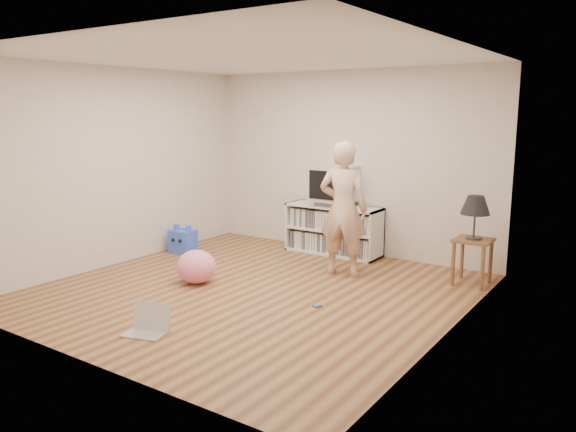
{
  "coord_description": "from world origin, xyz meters",
  "views": [
    {
      "loc": [
        3.79,
        -4.88,
        2.02
      ],
      "look_at": [
        0.21,
        0.4,
        0.83
      ],
      "focal_mm": 35.0,
      "sensor_mm": 36.0,
      "label": 1
    }
  ],
  "objects_px": {
    "dvd_deck": "(334,203)",
    "person": "(343,209)",
    "plush_pink": "(196,267)",
    "crt_tv": "(334,183)",
    "side_table": "(473,250)",
    "table_lamp": "(475,206)",
    "laptop": "(148,325)",
    "plush_blue": "(183,241)",
    "media_unit": "(334,229)"
  },
  "relations": [
    {
      "from": "dvd_deck",
      "to": "person",
      "type": "xyz_separation_m",
      "value": [
        0.63,
        -0.88,
        0.1
      ]
    },
    {
      "from": "plush_pink",
      "to": "crt_tv",
      "type": "bearing_deg",
      "value": 73.31
    },
    {
      "from": "side_table",
      "to": "person",
      "type": "relative_size",
      "value": 0.33
    },
    {
      "from": "table_lamp",
      "to": "plush_pink",
      "type": "xyz_separation_m",
      "value": [
        -2.74,
        -1.79,
        -0.74
      ]
    },
    {
      "from": "laptop",
      "to": "plush_blue",
      "type": "height_order",
      "value": "plush_blue"
    },
    {
      "from": "crt_tv",
      "to": "side_table",
      "type": "bearing_deg",
      "value": -9.95
    },
    {
      "from": "dvd_deck",
      "to": "laptop",
      "type": "height_order",
      "value": "dvd_deck"
    },
    {
      "from": "crt_tv",
      "to": "person",
      "type": "distance_m",
      "value": 1.09
    },
    {
      "from": "plush_pink",
      "to": "media_unit",
      "type": "bearing_deg",
      "value": 73.44
    },
    {
      "from": "plush_pink",
      "to": "side_table",
      "type": "bearing_deg",
      "value": 33.25
    },
    {
      "from": "crt_tv",
      "to": "table_lamp",
      "type": "bearing_deg",
      "value": -9.95
    },
    {
      "from": "dvd_deck",
      "to": "crt_tv",
      "type": "bearing_deg",
      "value": -90.0
    },
    {
      "from": "crt_tv",
      "to": "laptop",
      "type": "distance_m",
      "value": 3.66
    },
    {
      "from": "laptop",
      "to": "plush_pink",
      "type": "bearing_deg",
      "value": 99.29
    },
    {
      "from": "crt_tv",
      "to": "dvd_deck",
      "type": "bearing_deg",
      "value": 90.0
    },
    {
      "from": "table_lamp",
      "to": "plush_pink",
      "type": "distance_m",
      "value": 3.36
    },
    {
      "from": "crt_tv",
      "to": "side_table",
      "type": "relative_size",
      "value": 1.09
    },
    {
      "from": "side_table",
      "to": "plush_pink",
      "type": "height_order",
      "value": "side_table"
    },
    {
      "from": "media_unit",
      "to": "crt_tv",
      "type": "height_order",
      "value": "crt_tv"
    },
    {
      "from": "side_table",
      "to": "table_lamp",
      "type": "xyz_separation_m",
      "value": [
        0.0,
        0.0,
        0.53
      ]
    },
    {
      "from": "laptop",
      "to": "table_lamp",
      "type": "bearing_deg",
      "value": 39.89
    },
    {
      "from": "dvd_deck",
      "to": "plush_pink",
      "type": "xyz_separation_m",
      "value": [
        -0.65,
        -2.16,
        -0.53
      ]
    },
    {
      "from": "side_table",
      "to": "plush_pink",
      "type": "distance_m",
      "value": 3.28
    },
    {
      "from": "dvd_deck",
      "to": "table_lamp",
      "type": "bearing_deg",
      "value": -10.04
    },
    {
      "from": "plush_blue",
      "to": "crt_tv",
      "type": "bearing_deg",
      "value": 27.45
    },
    {
      "from": "media_unit",
      "to": "table_lamp",
      "type": "height_order",
      "value": "table_lamp"
    },
    {
      "from": "crt_tv",
      "to": "table_lamp",
      "type": "xyz_separation_m",
      "value": [
        2.09,
        -0.37,
        -0.08
      ]
    },
    {
      "from": "table_lamp",
      "to": "plush_blue",
      "type": "bearing_deg",
      "value": -168.51
    },
    {
      "from": "dvd_deck",
      "to": "laptop",
      "type": "relative_size",
      "value": 1.0
    },
    {
      "from": "dvd_deck",
      "to": "crt_tv",
      "type": "distance_m",
      "value": 0.29
    },
    {
      "from": "crt_tv",
      "to": "person",
      "type": "bearing_deg",
      "value": -54.33
    },
    {
      "from": "side_table",
      "to": "laptop",
      "type": "height_order",
      "value": "side_table"
    },
    {
      "from": "plush_pink",
      "to": "dvd_deck",
      "type": "bearing_deg",
      "value": 73.33
    },
    {
      "from": "dvd_deck",
      "to": "plush_blue",
      "type": "distance_m",
      "value": 2.26
    },
    {
      "from": "table_lamp",
      "to": "laptop",
      "type": "distance_m",
      "value": 3.88
    },
    {
      "from": "media_unit",
      "to": "table_lamp",
      "type": "bearing_deg",
      "value": -10.46
    },
    {
      "from": "table_lamp",
      "to": "dvd_deck",
      "type": "bearing_deg",
      "value": 169.96
    },
    {
      "from": "media_unit",
      "to": "dvd_deck",
      "type": "xyz_separation_m",
      "value": [
        -0.0,
        -0.02,
        0.39
      ]
    },
    {
      "from": "laptop",
      "to": "plush_pink",
      "type": "xyz_separation_m",
      "value": [
        -0.69,
        1.38,
        0.13
      ]
    },
    {
      "from": "person",
      "to": "media_unit",
      "type": "bearing_deg",
      "value": -65.88
    },
    {
      "from": "dvd_deck",
      "to": "person",
      "type": "height_order",
      "value": "person"
    },
    {
      "from": "plush_blue",
      "to": "dvd_deck",
      "type": "bearing_deg",
      "value": 27.52
    },
    {
      "from": "plush_pink",
      "to": "table_lamp",
      "type": "bearing_deg",
      "value": 33.25
    },
    {
      "from": "media_unit",
      "to": "dvd_deck",
      "type": "bearing_deg",
      "value": -90.0
    },
    {
      "from": "person",
      "to": "laptop",
      "type": "relative_size",
      "value": 3.73
    },
    {
      "from": "plush_pink",
      "to": "plush_blue",
      "type": "bearing_deg",
      "value": 140.4
    },
    {
      "from": "media_unit",
      "to": "person",
      "type": "distance_m",
      "value": 1.2
    },
    {
      "from": "media_unit",
      "to": "crt_tv",
      "type": "relative_size",
      "value": 2.33
    },
    {
      "from": "media_unit",
      "to": "table_lamp",
      "type": "xyz_separation_m",
      "value": [
        2.09,
        -0.39,
        0.59
      ]
    },
    {
      "from": "crt_tv",
      "to": "plush_pink",
      "type": "distance_m",
      "value": 2.4
    }
  ]
}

